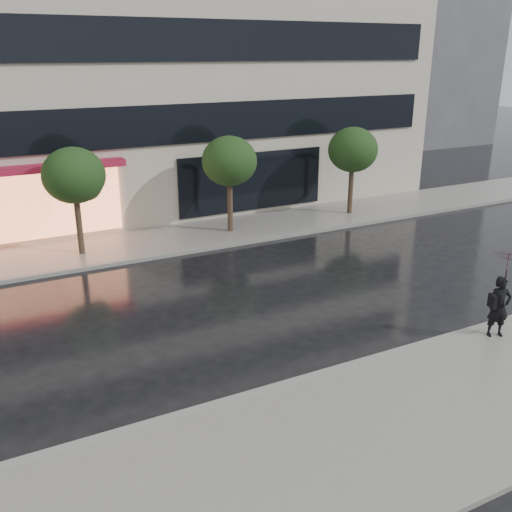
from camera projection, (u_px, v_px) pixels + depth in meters
ground at (291, 360)px, 13.89m from camera, size 120.00×120.00×0.00m
sidewalk_near at (376, 433)px, 11.15m from camera, size 60.00×4.50×0.12m
sidewalk_far at (159, 241)px, 22.43m from camera, size 60.00×3.50×0.12m
curb_near at (314, 378)px, 13.03m from camera, size 60.00×0.25×0.14m
curb_far at (174, 254)px, 20.97m from camera, size 60.00×0.25×0.14m
office_building at (94, 6)px, 25.85m from camera, size 30.00×12.76×18.00m
bg_building_right at (394, 39)px, 45.79m from camera, size 12.00×12.00×16.00m
tree_mid_west at (76, 177)px, 20.01m from camera, size 2.20×2.20×3.99m
tree_mid_east at (230, 163)px, 22.60m from camera, size 2.20×2.20×3.99m
tree_far_east at (354, 151)px, 25.19m from camera, size 2.20×2.20×3.99m
pedestrian_with_umbrella at (504, 282)px, 14.36m from camera, size 1.18×1.19×2.29m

